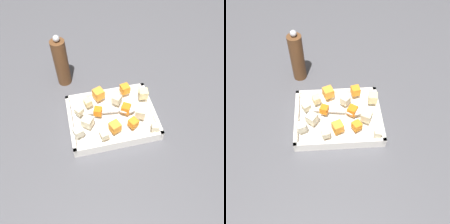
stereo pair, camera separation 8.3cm
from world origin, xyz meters
TOP-DOWN VIEW (x-y plane):
  - ground_plane at (0.00, 0.00)m, footprint 4.00×4.00m
  - baking_dish at (0.01, -0.01)m, footprint 0.30×0.23m
  - carrot_chunk_corner_ne at (0.02, 0.05)m, footprint 0.04×0.04m
  - carrot_chunk_corner_se at (-0.04, -0.01)m, footprint 0.04×0.04m
  - carrot_chunk_far_right at (-0.06, -0.10)m, footprint 0.04×0.04m
  - carrot_chunk_back_center at (-0.05, 0.05)m, footprint 0.04×0.04m
  - carrot_chunk_far_left at (0.06, -0.02)m, footprint 0.03×0.03m
  - carrot_chunk_near_right at (0.04, -0.10)m, footprint 0.04×0.04m
  - potato_chunk_heap_side at (-0.08, 0.02)m, footprint 0.04×0.04m
  - potato_chunk_front_center at (-0.12, -0.06)m, footprint 0.04×0.04m
  - potato_chunk_center at (-0.02, -0.06)m, footprint 0.04×0.04m
  - potato_chunk_near_left at (0.12, -0.04)m, footprint 0.04×0.04m
  - potato_chunk_under_handle at (0.10, 0.01)m, footprint 0.05×0.05m
  - potato_chunk_rim_edge at (-0.11, 0.08)m, footprint 0.03×0.03m
  - potato_chunk_corner_sw at (0.06, 0.07)m, footprint 0.03×0.03m
  - potato_chunk_mid_left at (0.08, -0.07)m, footprint 0.03×0.03m
  - parsnip_chunk_corner_nw at (0.14, 0.04)m, footprint 0.04×0.04m
  - serving_spoon at (-0.03, -0.02)m, footprint 0.21×0.05m
  - pepper_mill at (0.15, -0.25)m, footprint 0.05×0.05m

SIDE VIEW (x-z plane):
  - ground_plane at x=0.00m, z-range 0.00..0.00m
  - baking_dish at x=0.01m, z-range -0.01..0.03m
  - serving_spoon at x=-0.03m, z-range 0.04..0.06m
  - potato_chunk_rim_edge at x=-0.11m, z-range 0.04..0.06m
  - potato_chunk_corner_sw at x=0.06m, z-range 0.04..0.07m
  - potato_chunk_mid_left at x=0.08m, z-range 0.04..0.07m
  - potato_chunk_near_left at x=0.12m, z-range 0.04..0.07m
  - carrot_chunk_far_left at x=0.06m, z-range 0.04..0.07m
  - carrot_chunk_back_center at x=-0.05m, z-range 0.04..0.07m
  - parsnip_chunk_corner_nw at x=0.14m, z-range 0.04..0.07m
  - potato_chunk_center at x=-0.02m, z-range 0.04..0.07m
  - carrot_chunk_corner_se at x=-0.04m, z-range 0.04..0.07m
  - carrot_chunk_far_right at x=-0.06m, z-range 0.04..0.07m
  - potato_chunk_front_center at x=-0.12m, z-range 0.04..0.07m
  - carrot_chunk_corner_ne at x=0.02m, z-range 0.04..0.07m
  - potato_chunk_under_handle at x=0.10m, z-range 0.04..0.07m
  - potato_chunk_heap_side at x=-0.08m, z-range 0.04..0.07m
  - carrot_chunk_near_right at x=0.04m, z-range 0.04..0.07m
  - pepper_mill at x=0.15m, z-range -0.01..0.21m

